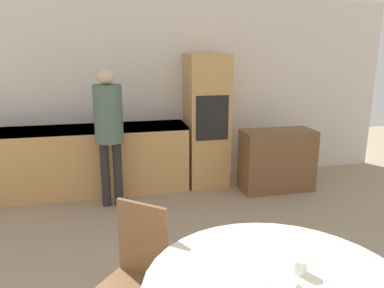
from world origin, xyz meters
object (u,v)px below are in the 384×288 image
Objects in this scene: bowl_near at (280,282)px; cup at (300,266)px; chair_far_left at (136,269)px; oven_unit at (207,121)px; sideboard at (277,160)px; person_standing at (109,123)px.

cup is at bearing 28.44° from bowl_near.
oven_unit is at bearing 106.16° from chair_far_left.
chair_far_left is at bearing 144.16° from cup.
chair_far_left reaches higher than cup.
bowl_near is at bearing -98.76° from oven_unit.
chair_far_left is at bearing -131.79° from sideboard.
sideboard is at bearing 66.75° from cup.
oven_unit reaches higher than sideboard.
chair_far_left is 0.56× the size of person_standing.
chair_far_left is 11.99× the size of cup.
person_standing reaches higher than chair_far_left.
person_standing is (-2.23, -0.05, 0.63)m from sideboard.
cup is (-0.38, -3.41, -0.12)m from oven_unit.
cup is 0.46× the size of bowl_near.
person_standing reaches higher than cup.
oven_unit is at bearing 152.39° from sideboard.
sideboard reaches higher than bowl_near.
cup is 0.18m from bowl_near.
chair_far_left is at bearing -113.41° from oven_unit.
chair_far_left is at bearing 134.73° from bowl_near.
cup reaches higher than sideboard.
chair_far_left is (-1.22, -2.81, -0.40)m from oven_unit.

